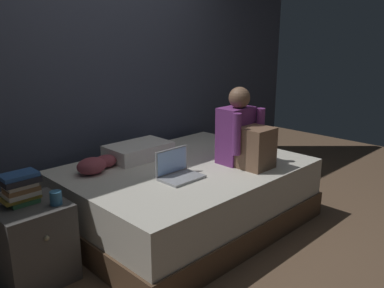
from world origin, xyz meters
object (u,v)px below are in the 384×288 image
bed (187,195)px  clothes_pile (96,164)px  pillow (139,151)px  book_stack (21,188)px  mug (56,198)px  nightstand (33,243)px  person_sitting (244,136)px  laptop (178,171)px

bed → clothes_pile: 0.81m
pillow → clothes_pile: (-0.47, -0.06, -0.00)m
book_stack → mug: bearing=-47.6°
book_stack → mug: 0.23m
bed → nightstand: 1.31m
book_stack → bed: bearing=-7.0°
pillow → mug: (-1.01, -0.45, -0.01)m
bed → person_sitting: (0.36, -0.32, 0.52)m
bed → mug: mug is taller
person_sitting → pillow: (-0.52, 0.77, -0.19)m
bed → clothes_pile: (-0.63, 0.39, 0.33)m
laptop → clothes_pile: (-0.37, 0.57, 0.01)m
nightstand → person_sitting: person_sitting is taller
nightstand → mug: bearing=-42.7°
clothes_pile → laptop: bearing=-57.2°
bed → laptop: laptop is taller
mug → clothes_pile: size_ratio=0.23×
nightstand → person_sitting: size_ratio=0.83×
person_sitting → mug: person_sitting is taller
person_sitting → pillow: bearing=124.0°
bed → person_sitting: person_sitting is taller
laptop → pillow: bearing=80.7°
nightstand → laptop: size_ratio=1.70×
nightstand → clothes_pile: bearing=22.4°
pillow → mug: pillow is taller
book_stack → person_sitting: bearing=-16.0°
pillow → clothes_pile: bearing=-173.0°
bed → nightstand: bearing=174.9°
pillow → bed: bearing=-70.5°
bed → clothes_pile: clothes_pile is taller
bed → laptop: size_ratio=6.25×
clothes_pile → book_stack: bearing=-161.6°
nightstand → pillow: pillow is taller
bed → nightstand: (-1.30, 0.12, 0.01)m
laptop → pillow: laptop is taller
laptop → person_sitting: bearing=-13.2°
bed → book_stack: size_ratio=8.67×
pillow → book_stack: book_stack is taller
bed → mug: size_ratio=22.22×
bed → laptop: bearing=-146.3°
pillow → mug: bearing=-155.8°
book_stack → clothes_pile: bearing=18.4°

